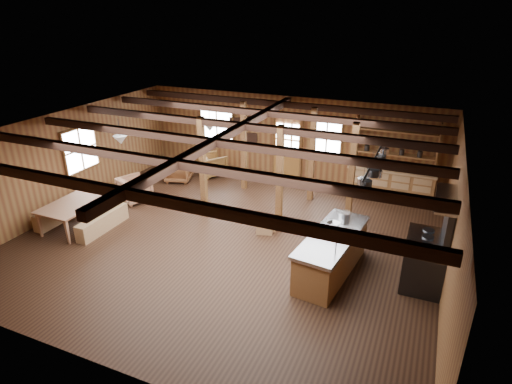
# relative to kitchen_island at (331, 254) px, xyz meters

# --- Properties ---
(room) EXTENTS (10.04, 9.04, 2.84)m
(room) POSITION_rel_kitchen_island_xyz_m (-2.74, 0.42, 0.92)
(room) COLOR black
(room) RESTS_ON ground
(ceiling_joists) EXTENTS (9.80, 8.82, 0.18)m
(ceiling_joists) POSITION_rel_kitchen_island_xyz_m (-2.74, 0.60, 2.20)
(ceiling_joists) COLOR black
(ceiling_joists) RESTS_ON ceiling
(timber_posts) EXTENTS (3.95, 2.35, 2.80)m
(timber_posts) POSITION_rel_kitchen_island_xyz_m (-2.22, 2.50, 0.92)
(timber_posts) COLOR #432313
(timber_posts) RESTS_ON floor
(back_door) EXTENTS (1.02, 0.08, 2.15)m
(back_door) POSITION_rel_kitchen_island_xyz_m (-2.74, 4.87, 0.40)
(back_door) COLOR brown
(back_door) RESTS_ON floor
(window_back_left) EXTENTS (1.32, 0.06, 1.32)m
(window_back_left) POSITION_rel_kitchen_island_xyz_m (-5.34, 4.88, 1.12)
(window_back_left) COLOR white
(window_back_left) RESTS_ON wall_back
(window_back_right) EXTENTS (1.02, 0.06, 1.32)m
(window_back_right) POSITION_rel_kitchen_island_xyz_m (-1.44, 4.88, 1.12)
(window_back_right) COLOR white
(window_back_right) RESTS_ON wall_back
(window_left) EXTENTS (0.14, 1.24, 1.32)m
(window_left) POSITION_rel_kitchen_island_xyz_m (-7.70, 0.92, 1.12)
(window_left) COLOR white
(window_left) RESTS_ON wall_back
(notice_boards) EXTENTS (1.08, 0.03, 0.90)m
(notice_boards) POSITION_rel_kitchen_island_xyz_m (-4.24, 4.87, 1.16)
(notice_boards) COLOR beige
(notice_boards) RESTS_ON wall_back
(back_counter) EXTENTS (2.55, 0.60, 2.45)m
(back_counter) POSITION_rel_kitchen_island_xyz_m (0.66, 4.62, 0.12)
(back_counter) COLOR brown
(back_counter) RESTS_ON floor
(pendant_lamps) EXTENTS (1.86, 2.36, 0.66)m
(pendant_lamps) POSITION_rel_kitchen_island_xyz_m (-4.99, 1.42, 1.77)
(pendant_lamps) COLOR #292A2C
(pendant_lamps) RESTS_ON ceiling
(pot_rack) EXTENTS (0.41, 3.00, 0.46)m
(pot_rack) POSITION_rel_kitchen_island_xyz_m (0.59, 0.73, 1.79)
(pot_rack) COLOR #292A2C
(pot_rack) RESTS_ON ceiling
(kitchen_island) EXTENTS (1.18, 2.59, 1.20)m
(kitchen_island) POSITION_rel_kitchen_island_xyz_m (0.00, 0.00, 0.00)
(kitchen_island) COLOR brown
(kitchen_island) RESTS_ON floor
(step_stool) EXTENTS (0.54, 0.44, 0.41)m
(step_stool) POSITION_rel_kitchen_island_xyz_m (-2.01, 1.11, -0.27)
(step_stool) COLOR #976944
(step_stool) RESTS_ON floor
(commercial_range) EXTENTS (0.81, 1.59, 1.96)m
(commercial_range) POSITION_rel_kitchen_island_xyz_m (1.91, 0.52, 0.16)
(commercial_range) COLOR #292A2C
(commercial_range) RESTS_ON floor
(dining_table) EXTENTS (1.13, 2.02, 0.71)m
(dining_table) POSITION_rel_kitchen_island_xyz_m (-6.64, -0.42, -0.12)
(dining_table) COLOR #926042
(dining_table) RESTS_ON floor
(bench_wall) EXTENTS (0.31, 1.63, 0.45)m
(bench_wall) POSITION_rel_kitchen_island_xyz_m (-7.39, -0.42, -0.25)
(bench_wall) COLOR #976944
(bench_wall) RESTS_ON floor
(bench_aisle) EXTENTS (0.31, 1.65, 0.45)m
(bench_aisle) POSITION_rel_kitchen_island_xyz_m (-5.95, -0.42, -0.25)
(bench_aisle) COLOR #976944
(bench_aisle) RESTS_ON floor
(armchair_a) EXTENTS (1.00, 1.02, 0.75)m
(armchair_a) POSITION_rel_kitchen_island_xyz_m (-6.02, 3.34, -0.10)
(armchair_a) COLOR brown
(armchair_a) RESTS_ON floor
(armchair_b) EXTENTS (1.13, 1.14, 0.75)m
(armchair_b) POSITION_rel_kitchen_island_xyz_m (-5.23, 4.22, -0.10)
(armchair_b) COLOR brown
(armchair_b) RESTS_ON floor
(armchair_c) EXTENTS (1.08, 1.09, 0.76)m
(armchair_c) POSITION_rel_kitchen_island_xyz_m (-6.32, 1.42, -0.10)
(armchair_c) COLOR brown
(armchair_c) RESTS_ON floor
(counter_pot) EXTENTS (0.27, 0.27, 0.16)m
(counter_pot) POSITION_rel_kitchen_island_xyz_m (0.05, 0.85, 0.54)
(counter_pot) COLOR silver
(counter_pot) RESTS_ON kitchen_island
(bowl) EXTENTS (0.37, 0.37, 0.07)m
(bowl) POSITION_rel_kitchen_island_xyz_m (-0.09, 0.42, 0.50)
(bowl) COLOR silver
(bowl) RESTS_ON kitchen_island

